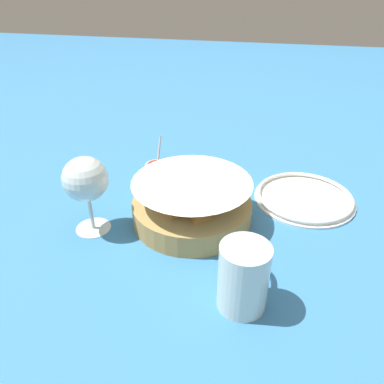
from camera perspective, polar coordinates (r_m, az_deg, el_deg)
name	(u,v)px	position (r m, az deg, el deg)	size (l,w,h in m)	color
ground_plane	(173,223)	(0.74, -2.95, -4.69)	(4.00, 4.00, 0.00)	teal
food_basket	(191,203)	(0.72, -0.15, -1.74)	(0.23, 0.23, 0.09)	#B2894C
sauce_cup	(158,170)	(0.88, -5.21, 3.31)	(0.06, 0.06, 0.09)	#B7B7BC
wine_glass	(86,181)	(0.69, -15.90, 1.57)	(0.08, 0.08, 0.15)	silver
beer_mug	(243,278)	(0.55, 7.82, -12.86)	(0.11, 0.07, 0.11)	silver
side_plate	(304,197)	(0.83, 16.75, -0.76)	(0.21, 0.21, 0.01)	white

